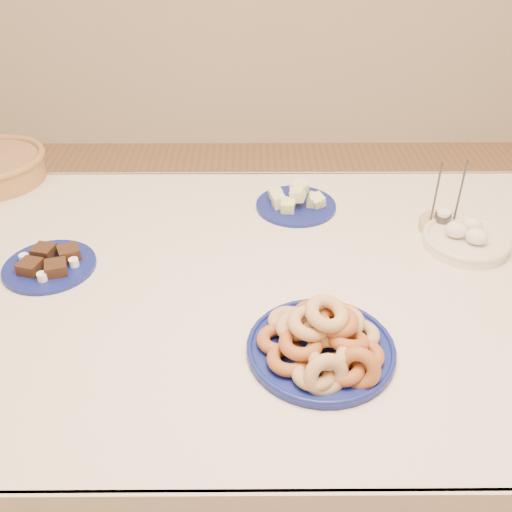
# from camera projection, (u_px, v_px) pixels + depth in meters

# --- Properties ---
(ground) EXTENTS (5.00, 5.00, 0.00)m
(ground) POSITION_uv_depth(u_px,v_px,m) (256.00, 472.00, 1.76)
(ground) COLOR #976B47
(ground) RESTS_ON ground
(dining_table) EXTENTS (1.71, 1.11, 0.75)m
(dining_table) POSITION_uv_depth(u_px,v_px,m) (256.00, 313.00, 1.40)
(dining_table) COLOR brown
(dining_table) RESTS_ON ground
(donut_platter) EXTENTS (0.33, 0.33, 0.13)m
(donut_platter) POSITION_uv_depth(u_px,v_px,m) (323.00, 342.00, 1.11)
(donut_platter) COLOR navy
(donut_platter) RESTS_ON dining_table
(melon_plate) EXTENTS (0.26, 0.26, 0.08)m
(melon_plate) POSITION_uv_depth(u_px,v_px,m) (296.00, 202.00, 1.60)
(melon_plate) COLOR navy
(melon_plate) RESTS_ON dining_table
(brownie_plate) EXTENTS (0.23, 0.23, 0.04)m
(brownie_plate) POSITION_uv_depth(u_px,v_px,m) (50.00, 264.00, 1.36)
(brownie_plate) COLOR navy
(brownie_plate) RESTS_ON dining_table
(candle_holder) EXTENTS (0.14, 0.14, 0.20)m
(candle_holder) POSITION_uv_depth(u_px,v_px,m) (442.00, 223.00, 1.51)
(candle_holder) COLOR tan
(candle_holder) RESTS_ON dining_table
(egg_bowl) EXTENTS (0.28, 0.28, 0.07)m
(egg_bowl) POSITION_uv_depth(u_px,v_px,m) (466.00, 239.00, 1.43)
(egg_bowl) COLOR beige
(egg_bowl) RESTS_ON dining_table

